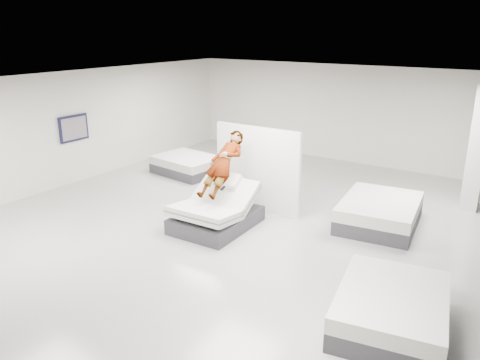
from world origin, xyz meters
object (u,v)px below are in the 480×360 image
Objects in this scene: flat_bed_right_near at (391,309)px; column at (478,147)px; remote at (223,188)px; flat_bed_right_far at (379,213)px; flat_bed_left_far at (187,165)px; wall_poster at (74,128)px; divider_panel at (257,169)px; person at (223,172)px; hero_bed at (216,213)px.

column is (0.18, 5.91, 1.32)m from flat_bed_right_near.
flat_bed_right_far is at bearing 36.43° from remote.
flat_bed_right_far reaches higher than flat_bed_left_far.
wall_poster reaches higher than remote.
remote is 1.47m from divider_panel.
person is at bearing -100.44° from divider_panel.
person is at bearing -38.11° from flat_bed_left_far.
person is at bearing 122.15° from remote.
divider_panel is 1.10× the size of flat_bed_left_far.
divider_panel is 5.65m from wall_poster.
person is 4.19m from flat_bed_left_far.
flat_bed_left_far is 8.08m from column.
divider_panel is 0.98× the size of flat_bed_right_far.
flat_bed_left_far is (-3.21, 2.52, -0.96)m from person.
person is 6.17m from column.
flat_bed_right_near is at bearing -35.19° from divider_panel.
wall_poster reaches higher than flat_bed_right_far.
column is (4.37, 4.44, 0.61)m from remote.
flat_bed_left_far is (-3.22, 2.83, -0.09)m from hero_bed.
person reaches higher than flat_bed_right_near.
flat_bed_left_far is (-7.64, 4.33, -0.02)m from flat_bed_right_near.
remote is at bearing -89.10° from divider_panel.
hero_bed is 4.66m from flat_bed_right_near.
wall_poster is at bearing -167.96° from flat_bed_right_far.
hero_bed is 4.29m from flat_bed_left_far.
flat_bed_right_far is 0.73× the size of column.
divider_panel is at bearing 82.53° from hero_bed.
flat_bed_left_far is (-3.45, 2.86, -0.72)m from remote.
hero_bed reaches higher than flat_bed_right_far.
person is (-0.01, 0.31, 0.87)m from hero_bed.
flat_bed_left_far is at bearing 139.92° from person.
remote is 5.61m from wall_poster.
remote is at bearing -4.54° from wall_poster.
divider_panel is at bearing 89.32° from remote.
hero_bed is 1.09× the size of person.
person reaches higher than remote.
column reaches higher than divider_panel.
hero_bed is 3.74m from flat_bed_right_far.
flat_bed_right_far is 6.29m from flat_bed_left_far.
remote is at bearing -141.59° from flat_bed_right_far.
flat_bed_left_far is 0.66× the size of column.
flat_bed_right_near is at bearing -24.27° from person.
divider_panel is at bearing -164.99° from flat_bed_right_far.
flat_bed_right_far is (2.84, 0.76, -0.75)m from divider_panel.
divider_panel is 2.43× the size of wall_poster.
wall_poster is (-5.53, -1.02, 0.55)m from divider_panel.
remote is at bearing -134.53° from column.
hero_bed is 1.61m from divider_panel.
hero_bed is 2.09× the size of wall_poster.
column is (1.56, 2.21, 1.30)m from flat_bed_right_far.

